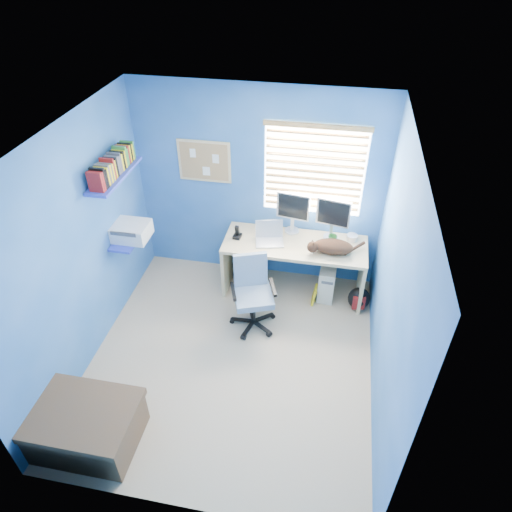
% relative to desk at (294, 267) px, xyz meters
% --- Properties ---
extents(floor, '(3.00, 3.20, 0.00)m').
position_rel_desk_xyz_m(floor, '(-0.51, -1.26, -0.37)').
color(floor, tan).
rests_on(floor, ground).
extents(ceiling, '(3.00, 3.20, 0.00)m').
position_rel_desk_xyz_m(ceiling, '(-0.51, -1.26, 2.13)').
color(ceiling, white).
rests_on(ceiling, wall_back).
extents(wall_back, '(3.00, 0.01, 2.50)m').
position_rel_desk_xyz_m(wall_back, '(-0.51, 0.34, 0.88)').
color(wall_back, '#1E58A1').
rests_on(wall_back, ground).
extents(wall_front, '(3.00, 0.01, 2.50)m').
position_rel_desk_xyz_m(wall_front, '(-0.51, -2.86, 0.88)').
color(wall_front, '#1E58A1').
rests_on(wall_front, ground).
extents(wall_left, '(0.01, 3.20, 2.50)m').
position_rel_desk_xyz_m(wall_left, '(-2.01, -1.26, 0.88)').
color(wall_left, '#1E58A1').
rests_on(wall_left, ground).
extents(wall_right, '(0.01, 3.20, 2.50)m').
position_rel_desk_xyz_m(wall_right, '(0.99, -1.26, 0.88)').
color(wall_right, '#1E58A1').
rests_on(wall_right, ground).
extents(desk, '(1.72, 0.65, 0.74)m').
position_rel_desk_xyz_m(desk, '(0.00, 0.00, 0.00)').
color(desk, tan).
rests_on(desk, floor).
extents(laptop, '(0.38, 0.33, 0.22)m').
position_rel_desk_xyz_m(laptop, '(-0.31, -0.04, 0.48)').
color(laptop, silver).
rests_on(laptop, desk).
extents(monitor_left, '(0.41, 0.18, 0.54)m').
position_rel_desk_xyz_m(monitor_left, '(-0.07, 0.25, 0.64)').
color(monitor_left, silver).
rests_on(monitor_left, desk).
extents(monitor_right, '(0.42, 0.19, 0.54)m').
position_rel_desk_xyz_m(monitor_right, '(0.41, 0.19, 0.64)').
color(monitor_right, silver).
rests_on(monitor_right, desk).
extents(phone, '(0.10, 0.12, 0.17)m').
position_rel_desk_xyz_m(phone, '(-0.71, -0.01, 0.45)').
color(phone, black).
rests_on(phone, desk).
extents(mug, '(0.10, 0.09, 0.10)m').
position_rel_desk_xyz_m(mug, '(0.43, 0.10, 0.42)').
color(mug, '#328038').
rests_on(mug, desk).
extents(cd_spindle, '(0.13, 0.13, 0.07)m').
position_rel_desk_xyz_m(cd_spindle, '(0.66, 0.20, 0.41)').
color(cd_spindle, silver).
rests_on(cd_spindle, desk).
extents(cat, '(0.51, 0.36, 0.17)m').
position_rel_desk_xyz_m(cat, '(0.45, -0.10, 0.45)').
color(cat, black).
rests_on(cat, desk).
extents(tower_pc, '(0.21, 0.45, 0.45)m').
position_rel_desk_xyz_m(tower_pc, '(0.43, 0.02, -0.14)').
color(tower_pc, beige).
rests_on(tower_pc, floor).
extents(drawer_boxes, '(0.35, 0.28, 0.41)m').
position_rel_desk_xyz_m(drawer_boxes, '(-0.56, -0.01, -0.17)').
color(drawer_boxes, tan).
rests_on(drawer_boxes, floor).
extents(yellow_book, '(0.03, 0.17, 0.24)m').
position_rel_desk_xyz_m(yellow_book, '(0.29, -0.18, -0.25)').
color(yellow_book, yellow).
rests_on(yellow_book, floor).
extents(backpack, '(0.30, 0.25, 0.31)m').
position_rel_desk_xyz_m(backpack, '(0.83, -0.19, -0.21)').
color(backpack, black).
rests_on(backpack, floor).
extents(bed_corner, '(0.92, 0.65, 0.44)m').
position_rel_desk_xyz_m(bed_corner, '(-1.58, -2.44, -0.15)').
color(bed_corner, '#503C29').
rests_on(bed_corner, floor).
extents(office_chair, '(0.66, 0.66, 0.89)m').
position_rel_desk_xyz_m(office_chair, '(-0.39, -0.66, -0.04)').
color(office_chair, black).
rests_on(office_chair, floor).
extents(window_blinds, '(1.15, 0.05, 1.10)m').
position_rel_desk_xyz_m(window_blinds, '(0.14, 0.31, 1.18)').
color(window_blinds, white).
rests_on(window_blinds, ground).
extents(corkboard, '(0.64, 0.02, 0.52)m').
position_rel_desk_xyz_m(corkboard, '(-1.16, 0.33, 1.18)').
color(corkboard, tan).
rests_on(corkboard, ground).
extents(wall_shelves, '(0.42, 0.90, 1.05)m').
position_rel_desk_xyz_m(wall_shelves, '(-1.87, -0.51, 1.06)').
color(wall_shelves, blue).
rests_on(wall_shelves, ground).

